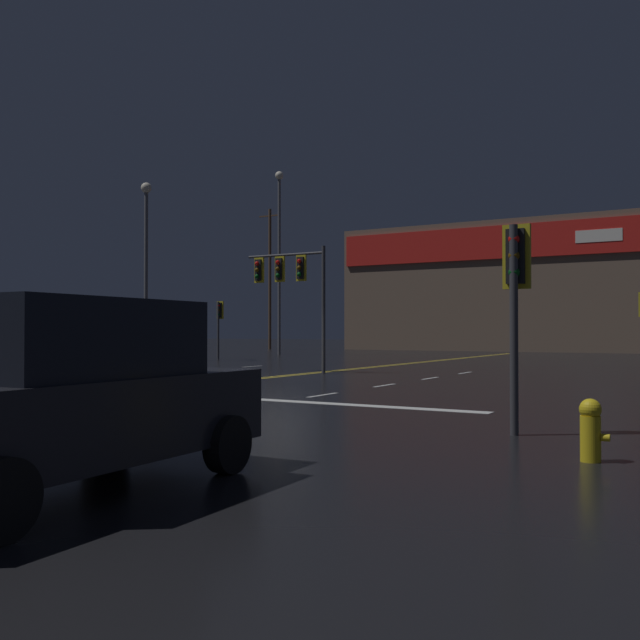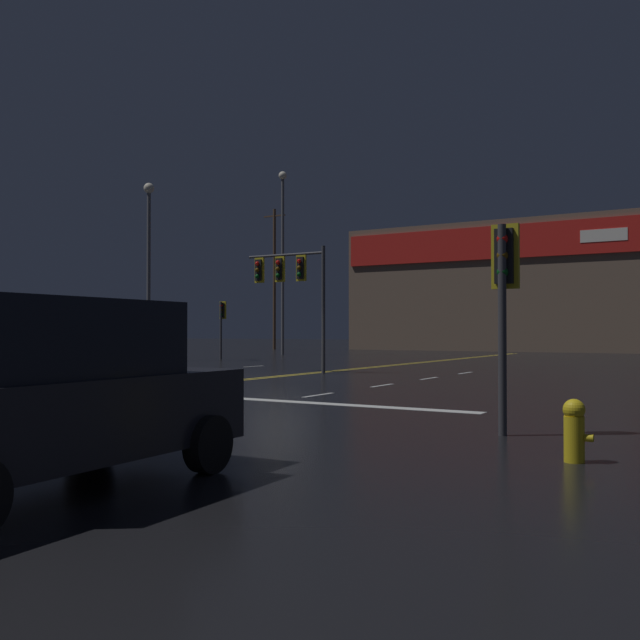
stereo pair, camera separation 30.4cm
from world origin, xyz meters
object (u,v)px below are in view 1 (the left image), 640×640
Objects in this scene: streetlight_near_right at (146,247)px; fire_hydrant at (591,428)px; streetlight_near_left at (279,242)px; traffic_signal_median at (289,276)px; traffic_signal_corner_southeast at (516,280)px; parked_car at (66,394)px; traffic_signal_corner_northwest at (219,317)px.

fire_hydrant is (25.29, -18.87, -5.63)m from streetlight_near_right.
streetlight_near_left reaches higher than fire_hydrant.
fire_hydrant is at bearing -36.72° from streetlight_near_right.
traffic_signal_median is 17.05m from traffic_signal_corner_southeast.
streetlight_near_left is at bearing 128.84° from traffic_signal_corner_southeast.
streetlight_near_left is at bearing 120.38° from parked_car.
traffic_signal_corner_southeast reaches higher than fire_hydrant.
traffic_signal_corner_northwest is (-21.97, 20.79, 0.04)m from traffic_signal_corner_southeast.
streetlight_near_left reaches higher than parked_car.
traffic_signal_median is 0.39× the size of streetlight_near_left.
parked_car is (21.10, -23.11, -5.08)m from streetlight_near_right.
parked_car is at bearing -114.93° from traffic_signal_corner_southeast.
traffic_signal_corner_northwest reaches higher than fire_hydrant.
parked_car is at bearing -59.62° from streetlight_near_left.
traffic_signal_corner_southeast is 37.78m from streetlight_near_left.
fire_hydrant is at bearing -53.22° from traffic_signal_corner_southeast.
traffic_signal_corner_northwest is at bearing 135.90° from fire_hydrant.
parked_car reaches higher than fire_hydrant.
streetlight_near_left is 12.21m from streetlight_near_right.
streetlight_near_left reaches higher than streetlight_near_right.
traffic_signal_corner_northwest is (-10.11, 8.62, -1.30)m from traffic_signal_median.
streetlight_near_right reaches higher than traffic_signal_median.
streetlight_near_right is at bearing 132.41° from parked_car.
traffic_signal_corner_southeast is 0.26× the size of streetlight_near_left.
traffic_signal_corner_northwest reaches higher than parked_car.
traffic_signal_corner_northwest is 0.26× the size of streetlight_near_left.
traffic_signal_median is at bearing 133.37° from fire_hydrant.
traffic_signal_corner_northwest is at bearing 125.49° from parked_car.
traffic_signal_median is 6.29× the size of fire_hydrant.
streetlight_near_right reaches higher than parked_car.
traffic_signal_median is 20.54m from parked_car.
traffic_signal_corner_southeast is at bearing -45.75° from traffic_signal_median.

